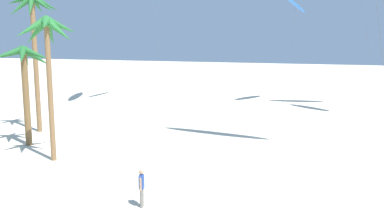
% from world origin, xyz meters
% --- Properties ---
extents(palm_tree_1, '(4.35, 3.82, 11.04)m').
position_xyz_m(palm_tree_1, '(-15.78, 33.99, 8.89)').
color(palm_tree_1, olive).
rests_on(palm_tree_1, ground).
extents(palm_tree_2, '(4.33, 4.02, 7.05)m').
position_xyz_m(palm_tree_2, '(-13.24, 30.13, 5.64)').
color(palm_tree_2, brown).
rests_on(palm_tree_2, ground).
extents(palm_tree_3, '(3.51, 3.78, 8.83)m').
position_xyz_m(palm_tree_3, '(-8.96, 27.79, 7.36)').
color(palm_tree_3, olive).
rests_on(palm_tree_3, ground).
extents(flying_kite_5, '(2.46, 8.18, 12.66)m').
position_xyz_m(flying_kite_5, '(0.93, 57.80, 11.54)').
color(flying_kite_5, blue).
rests_on(flying_kite_5, ground).
extents(person_foreground_walker, '(0.28, 0.49, 1.72)m').
position_xyz_m(person_foreground_walker, '(-0.30, 23.46, 0.94)').
color(person_foreground_walker, slate).
rests_on(person_foreground_walker, ground).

